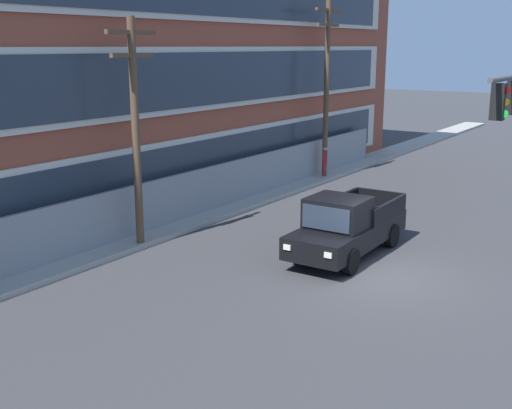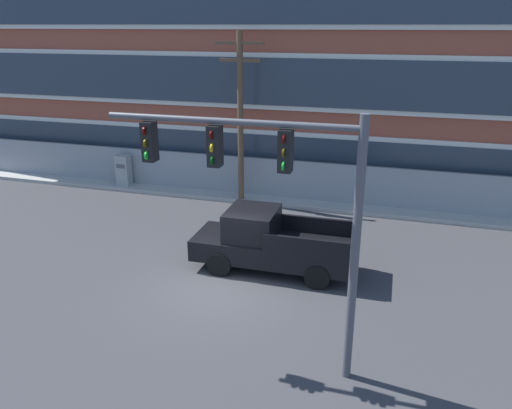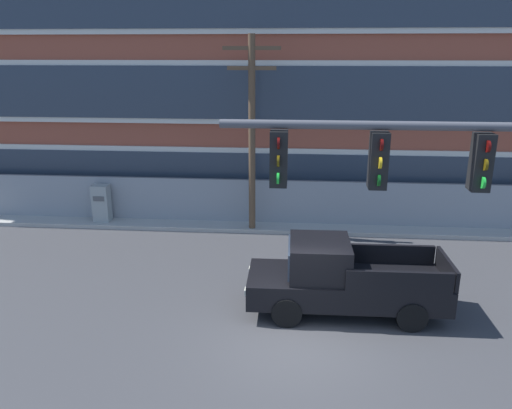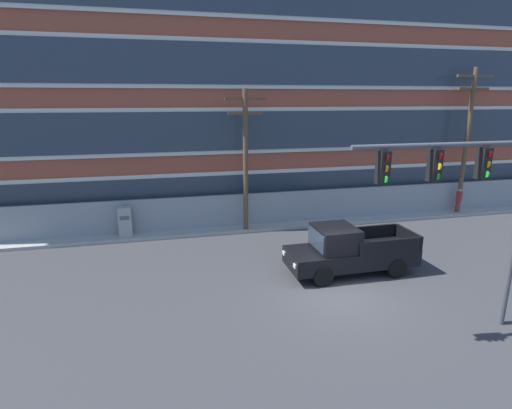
# 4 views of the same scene
# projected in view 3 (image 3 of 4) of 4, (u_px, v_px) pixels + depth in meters

# --- Properties ---
(ground_plane) EXTENTS (160.00, 160.00, 0.00)m
(ground_plane) POSITION_uv_depth(u_px,v_px,m) (296.00, 345.00, 12.31)
(ground_plane) COLOR #38383A
(sidewalk_building_side) EXTENTS (80.00, 1.67, 0.16)m
(sidewalk_building_side) POSITION_uv_depth(u_px,v_px,m) (298.00, 226.00, 20.41)
(sidewalk_building_side) COLOR #9E9B93
(sidewalk_building_side) RESTS_ON ground
(brick_mill_building) EXTENTS (43.69, 11.32, 14.22)m
(brick_mill_building) POSITION_uv_depth(u_px,v_px,m) (306.00, 47.00, 24.22)
(brick_mill_building) COLOR brown
(brick_mill_building) RESTS_ON ground
(chain_link_fence) EXTENTS (35.12, 0.06, 1.97)m
(chain_link_fence) POSITION_uv_depth(u_px,v_px,m) (306.00, 203.00, 20.30)
(chain_link_fence) COLOR gray
(chain_link_fence) RESTS_ON ground
(traffic_signal_mast) EXTENTS (5.75, 0.43, 6.15)m
(traffic_signal_mast) POSITION_uv_depth(u_px,v_px,m) (459.00, 211.00, 7.97)
(traffic_signal_mast) COLOR #4C4C51
(traffic_signal_mast) RESTS_ON ground
(pickup_truck_black) EXTENTS (5.44, 2.08, 2.06)m
(pickup_truck_black) POSITION_uv_depth(u_px,v_px,m) (342.00, 279.00, 13.64)
(pickup_truck_black) COLOR black
(pickup_truck_black) RESTS_ON ground
(utility_pole_near_corner) EXTENTS (2.12, 0.26, 7.55)m
(utility_pole_near_corner) POSITION_uv_depth(u_px,v_px,m) (252.00, 128.00, 18.82)
(utility_pole_near_corner) COLOR brown
(utility_pole_near_corner) RESTS_ON ground
(electrical_cabinet) EXTENTS (0.66, 0.54, 1.69)m
(electrical_cabinet) POSITION_uv_depth(u_px,v_px,m) (102.00, 205.00, 20.64)
(electrical_cabinet) COLOR #939993
(electrical_cabinet) RESTS_ON ground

